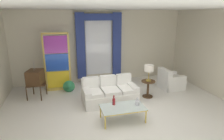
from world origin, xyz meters
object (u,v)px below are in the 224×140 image
(bottle_crystal_tall, at_px, (137,102))
(vintage_tv, at_px, (35,78))
(bottle_blue_decanter, at_px, (114,101))
(stained_glass_divider, at_px, (57,64))
(peacock_figurine, at_px, (69,87))
(table_lamp_brass, at_px, (149,69))
(coffee_table, at_px, (123,108))
(round_side_table, at_px, (148,87))
(armchair_white, at_px, (170,81))
(couch_white_long, at_px, (109,93))

(bottle_crystal_tall, distance_m, vintage_tv, 3.63)
(bottle_blue_decanter, distance_m, bottle_crystal_tall, 0.65)
(stained_glass_divider, bearing_deg, bottle_blue_decanter, -60.26)
(peacock_figurine, distance_m, table_lamp_brass, 3.00)
(coffee_table, xyz_separation_m, bottle_crystal_tall, (0.42, -0.00, 0.11))
(coffee_table, xyz_separation_m, stained_glass_divider, (-1.67, 2.76, 0.68))
(coffee_table, relative_size, round_side_table, 2.01)
(bottle_crystal_tall, bearing_deg, table_lamp_brass, 54.09)
(peacock_figurine, bearing_deg, armchair_white, -8.63)
(coffee_table, bearing_deg, peacock_figurine, 118.61)
(couch_white_long, distance_m, bottle_crystal_tall, 1.39)
(couch_white_long, relative_size, bottle_crystal_tall, 7.95)
(couch_white_long, relative_size, peacock_figurine, 2.99)
(stained_glass_divider, height_order, round_side_table, stained_glass_divider)
(bottle_crystal_tall, height_order, armchair_white, armchair_white)
(round_side_table, bearing_deg, armchair_white, 24.07)
(peacock_figurine, relative_size, table_lamp_brass, 1.05)
(bottle_crystal_tall, relative_size, stained_glass_divider, 0.10)
(coffee_table, height_order, bottle_crystal_tall, bottle_crystal_tall)
(round_side_table, bearing_deg, table_lamp_brass, 180.00)
(bottle_crystal_tall, xyz_separation_m, stained_glass_divider, (-2.09, 2.76, 0.57))
(stained_glass_divider, relative_size, round_side_table, 3.70)
(armchair_white, bearing_deg, stained_glass_divider, 167.52)
(round_side_table, bearing_deg, coffee_table, -136.43)
(bottle_crystal_tall, distance_m, round_side_table, 1.60)
(couch_white_long, xyz_separation_m, bottle_blue_decanter, (-0.14, -1.11, 0.22))
(bottle_crystal_tall, xyz_separation_m, peacock_figurine, (-1.73, 2.41, -0.27))
(armchair_white, relative_size, stained_glass_divider, 0.38)
(vintage_tv, bearing_deg, round_side_table, -14.19)
(armchair_white, height_order, stained_glass_divider, stained_glass_divider)
(vintage_tv, xyz_separation_m, round_side_table, (3.78, -0.96, -0.37))
(peacock_figurine, height_order, table_lamp_brass, table_lamp_brass)
(coffee_table, bearing_deg, round_side_table, 43.57)
(table_lamp_brass, bearing_deg, bottle_blue_decanter, -144.49)
(coffee_table, distance_m, peacock_figurine, 2.75)
(couch_white_long, xyz_separation_m, bottle_crystal_tall, (0.48, -1.29, 0.18))
(vintage_tv, distance_m, round_side_table, 3.92)
(peacock_figurine, bearing_deg, bottle_crystal_tall, -54.27)
(vintage_tv, bearing_deg, couch_white_long, -21.94)
(couch_white_long, height_order, vintage_tv, vintage_tv)
(bottle_crystal_tall, xyz_separation_m, vintage_tv, (-2.85, 2.25, 0.24))
(armchair_white, bearing_deg, peacock_figurine, 171.37)
(bottle_crystal_tall, bearing_deg, peacock_figurine, 125.73)
(coffee_table, bearing_deg, bottle_crystal_tall, -0.25)
(stained_glass_divider, bearing_deg, couch_white_long, -42.18)
(bottle_blue_decanter, bearing_deg, couch_white_long, 82.63)
(bottle_blue_decanter, xyz_separation_m, armchair_white, (2.75, 1.64, -0.23))
(vintage_tv, distance_m, stained_glass_divider, 0.97)
(coffee_table, relative_size, peacock_figurine, 1.99)
(bottle_blue_decanter, height_order, round_side_table, bottle_blue_decanter)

